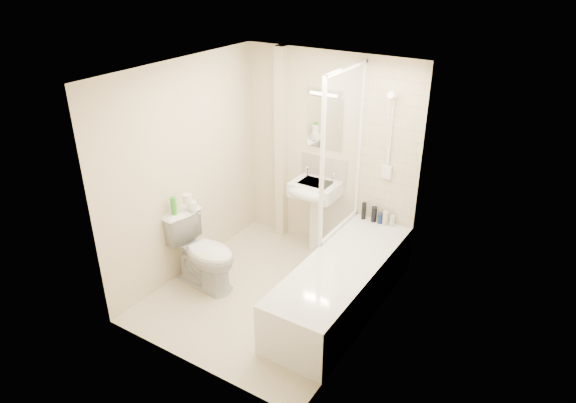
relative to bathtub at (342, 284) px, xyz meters
The scene contains 24 objects.
floor 0.83m from the bathtub, 165.07° to the right, with size 2.50×2.50×0.00m, color beige.
wall_back 1.58m from the bathtub, 125.54° to the left, with size 2.20×0.02×2.40m, color beige.
wall_left 2.07m from the bathtub, behind, with size 0.02×2.50×2.40m, color beige.
wall_right 1.00m from the bathtub, 29.74° to the right, with size 0.02×2.50×2.40m, color beige.
ceiling 2.25m from the bathtub, 165.07° to the right, with size 2.20×2.50×0.02m, color white.
tile_back 1.54m from the bathtub, 90.00° to the left, with size 0.70×0.01×1.75m, color beige.
tile_right 1.19m from the bathtub, ahead, with size 0.01×2.10×1.75m, color beige.
pipe_boxing 1.92m from the bathtub, 144.15° to the left, with size 0.12×0.12×2.40m, color beige.
splashback 1.51m from the bathtub, 127.62° to the left, with size 0.60×0.01×0.30m, color beige.
mirror 1.84m from the bathtub, 127.68° to the left, with size 0.46×0.01×0.60m, color white.
strip_light 2.11m from the bathtub, 128.30° to the left, with size 0.42×0.07×0.07m, color silver.
bathtub is the anchor object (origin of this frame).
shower_screen 1.35m from the bathtub, 120.33° to the left, with size 0.04×0.92×1.80m.
shower_fixture 1.60m from the bathtub, 90.10° to the left, with size 0.10×0.16×0.99m.
pedestal_sink 1.22m from the bathtub, 134.58° to the left, with size 0.54×0.49×1.04m.
bottle_black_a 1.05m from the bathtub, 102.73° to the left, with size 0.05×0.05×0.21m, color black.
bottle_black_b 1.03m from the bathtub, 95.36° to the left, with size 0.06×0.06×0.18m, color black.
bottle_blue 1.01m from the bathtub, 90.82° to the left, with size 0.06×0.06×0.13m, color navy.
bottle_cream 1.02m from the bathtub, 86.90° to the left, with size 0.06×0.06×0.16m, color beige.
bottle_white_b 1.02m from the bathtub, 82.22° to the left, with size 0.05×0.05×0.13m, color silver.
toilet 1.54m from the bathtub, 163.81° to the right, with size 0.86×0.55×0.83m, color white.
toilet_roll_lower 1.81m from the bathtub, 169.28° to the right, with size 0.11×0.11×0.09m, color white.
toilet_roll_upper 1.86m from the bathtub, 168.02° to the right, with size 0.10×0.10×0.10m, color white.
green_bottle 1.94m from the bathtub, 163.90° to the right, with size 0.06×0.06×0.20m, color green.
Camera 1 is at (2.59, -3.76, 3.37)m, focal length 32.00 mm.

